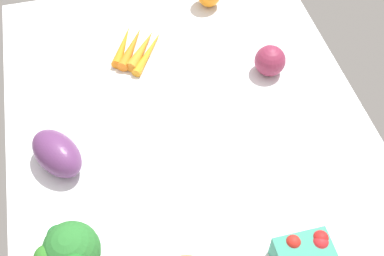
% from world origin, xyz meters
% --- Properties ---
extents(tablecloth, '(1.04, 0.76, 0.02)m').
position_xyz_m(tablecloth, '(0.00, 0.00, 0.01)').
color(tablecloth, white).
rests_on(tablecloth, ground).
extents(red_onion_near_basket, '(0.07, 0.07, 0.07)m').
position_xyz_m(red_onion_near_basket, '(-0.13, 0.21, 0.06)').
color(red_onion_near_basket, maroon).
rests_on(red_onion_near_basket, tablecloth).
extents(broccoli_head, '(0.11, 0.11, 0.12)m').
position_xyz_m(broccoli_head, '(0.24, -0.26, 0.10)').
color(broccoli_head, '#A1CE83').
rests_on(broccoli_head, tablecloth).
extents(eggplant, '(0.15, 0.13, 0.08)m').
position_xyz_m(eggplant, '(0.01, -0.27, 0.06)').
color(eggplant, '#613366').
rests_on(eggplant, tablecloth).
extents(carrot_bunch, '(0.17, 0.14, 0.03)m').
position_xyz_m(carrot_bunch, '(-0.27, -0.07, 0.03)').
color(carrot_bunch, orange).
rests_on(carrot_bunch, tablecloth).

